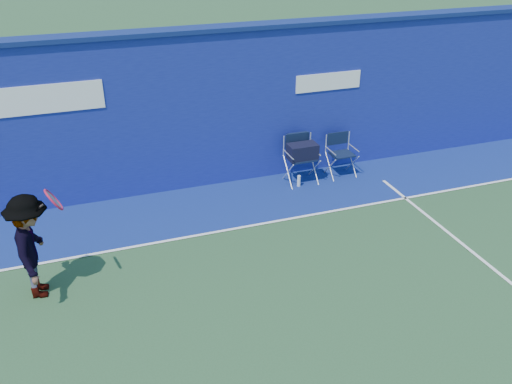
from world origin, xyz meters
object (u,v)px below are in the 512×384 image
object	(u,v)px
directors_chair_left	(301,163)
tennis_player	(33,247)
water_bottle	(299,181)
directors_chair_right	(341,163)

from	to	relation	value
directors_chair_left	tennis_player	size ratio (longest dim) A/B	0.58
water_bottle	tennis_player	bearing A→B (deg)	-158.51
directors_chair_left	tennis_player	bearing A→B (deg)	-157.15
water_bottle	tennis_player	size ratio (longest dim) A/B	0.14
directors_chair_right	tennis_player	size ratio (longest dim) A/B	0.52
directors_chair_left	directors_chair_right	size ratio (longest dim) A/B	1.12
directors_chair_left	directors_chair_right	bearing A→B (deg)	1.48
directors_chair_left	directors_chair_right	distance (m)	0.92
directors_chair_left	directors_chair_right	world-z (taller)	directors_chair_left
directors_chair_left	tennis_player	world-z (taller)	tennis_player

